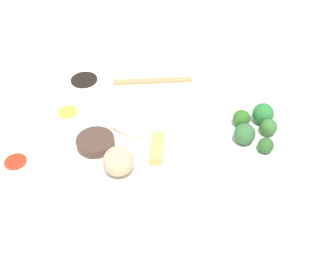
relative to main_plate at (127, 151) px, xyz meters
name	(u,v)px	position (x,y,z in m)	size (l,w,h in m)	color
tabletop	(137,145)	(-0.04, 0.02, -0.02)	(2.20, 2.20, 0.02)	white
main_plate	(127,151)	(0.00, 0.00, 0.00)	(0.29, 0.29, 0.02)	white
rice_scoop	(118,161)	(0.08, 0.00, 0.04)	(0.07, 0.07, 0.07)	tan
spring_roll	(157,148)	(0.00, 0.08, 0.02)	(0.09, 0.03, 0.02)	#DBA655
crab_rangoon_wonton	(132,125)	(-0.08, 0.00, 0.02)	(0.08, 0.06, 0.01)	beige
stir_fry_heap	(96,142)	(0.00, -0.08, 0.02)	(0.09, 0.09, 0.02)	#453027
broccoli_plate	(255,135)	(-0.10, 0.31, 0.00)	(0.24, 0.24, 0.01)	white
broccoli_floret_0	(269,127)	(-0.10, 0.34, 0.03)	(0.04, 0.04, 0.04)	#34662C
broccoli_floret_1	(245,134)	(-0.06, 0.28, 0.03)	(0.05, 0.05, 0.05)	#326334
broccoli_floret_2	(266,145)	(-0.04, 0.33, 0.03)	(0.04, 0.04, 0.04)	#295823
broccoli_floret_3	(263,114)	(-0.14, 0.33, 0.03)	(0.06, 0.06, 0.06)	#267231
broccoli_floret_4	(242,118)	(-0.13, 0.27, 0.03)	(0.05, 0.05, 0.05)	#2E6421
soy_sauce_bowl	(85,85)	(-0.23, -0.17, 0.01)	(0.09, 0.09, 0.03)	white
soy_sauce_bowl_liquid	(84,80)	(-0.23, -0.17, 0.03)	(0.07, 0.07, 0.00)	black
sauce_ramekin_sweet_and_sour	(17,165)	(0.08, -0.25, 0.00)	(0.06, 0.06, 0.02)	white
sauce_ramekin_sweet_and_sour_liquid	(16,162)	(0.08, -0.25, 0.02)	(0.05, 0.05, 0.00)	red
sauce_ramekin_hot_mustard	(69,116)	(-0.10, -0.18, 0.00)	(0.06, 0.06, 0.02)	white
sauce_ramekin_hot_mustard_liquid	(68,112)	(-0.10, -0.18, 0.02)	(0.05, 0.05, 0.00)	gold
teacup	(72,205)	(0.19, -0.08, 0.02)	(0.06, 0.06, 0.05)	white
chopsticks_pair	(153,81)	(-0.29, 0.02, 0.00)	(0.23, 0.02, 0.01)	#A38355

